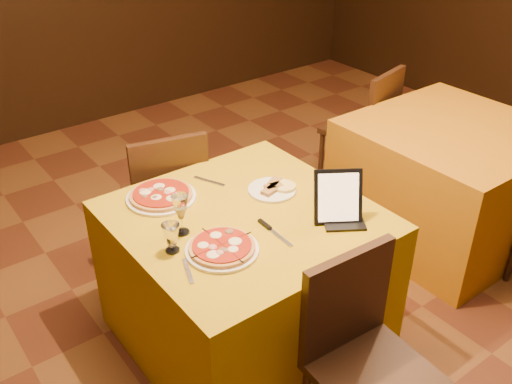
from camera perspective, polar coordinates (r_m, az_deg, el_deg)
floor at (r=3.13m, az=11.87°, el=-13.98°), size 6.00×7.00×0.01m
main_table at (r=2.82m, az=-1.07°, el=-8.63°), size 1.10×1.10×0.75m
side_table at (r=3.81m, az=18.55°, el=1.04°), size 1.10×1.10×0.75m
chair_main_near at (r=2.33m, az=11.77°, el=-17.42°), size 0.50×0.50×0.91m
chair_main_far at (r=3.33m, az=-9.13°, el=-0.54°), size 0.46×0.46×0.91m
chair_side_far at (r=4.20m, az=10.13°, el=6.31°), size 0.46×0.46×0.91m
pizza_near at (r=2.36m, az=-3.42°, el=-5.64°), size 0.31×0.31×0.03m
pizza_far at (r=2.74m, az=-9.46°, el=-0.39°), size 0.33×0.33×0.03m
cutlet_dish at (r=2.77m, az=1.61°, el=0.31°), size 0.24×0.24×0.03m
wine_glass at (r=2.45m, az=-7.51°, el=-2.22°), size 0.10×0.10×0.19m
water_glass at (r=2.36m, az=-8.45°, el=-4.56°), size 0.07×0.07×0.13m
tablet at (r=2.53m, az=8.21°, el=-0.44°), size 0.23×0.20×0.24m
knife at (r=2.46m, az=2.05°, el=-4.27°), size 0.02×0.22×0.01m
fork_near at (r=2.28m, az=-6.80°, el=-7.86°), size 0.07×0.16×0.01m
fork_far at (r=2.86m, az=-4.71°, el=1.07°), size 0.09×0.17×0.01m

